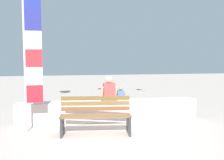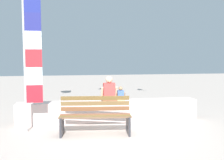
{
  "view_description": "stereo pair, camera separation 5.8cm",
  "coord_description": "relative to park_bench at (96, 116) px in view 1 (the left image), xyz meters",
  "views": [
    {
      "loc": [
        -1.26,
        -5.93,
        1.86
      ],
      "look_at": [
        0.08,
        1.29,
        1.2
      ],
      "focal_mm": 41.18,
      "sensor_mm": 36.0,
      "label": 1
    },
    {
      "loc": [
        -1.2,
        -5.94,
        1.86
      ],
      "look_at": [
        0.08,
        1.29,
        1.2
      ],
      "focal_mm": 41.18,
      "sensor_mm": 36.0,
      "label": 2
    }
  ],
  "objects": [
    {
      "name": "flag_banner",
      "position": [
        -1.53,
        0.43,
        1.5
      ],
      "size": [
        0.44,
        0.05,
        3.36
      ],
      "color": "#B7B7BC",
      "rests_on": "ground"
    },
    {
      "name": "seawall_ledge",
      "position": [
        0.54,
        1.13,
        -0.12
      ],
      "size": [
        5.18,
        0.48,
        0.6
      ],
      "primitive_type": "cube",
      "color": "beige",
      "rests_on": "ground"
    },
    {
      "name": "person_adult",
      "position": [
        0.52,
        1.09,
        0.46
      ],
      "size": [
        0.47,
        0.35,
        0.72
      ],
      "color": "brown",
      "rests_on": "seawall_ledge"
    },
    {
      "name": "park_bench",
      "position": [
        0.0,
        0.0,
        0.0
      ],
      "size": [
        1.76,
        0.8,
        0.88
      ],
      "color": "brown",
      "rests_on": "ground"
    },
    {
      "name": "ground_plane",
      "position": [
        0.54,
        -0.16,
        -0.42
      ],
      "size": [
        40.0,
        40.0,
        0.0
      ],
      "primitive_type": "plane",
      "color": "#B6A79C"
    },
    {
      "name": "person_child",
      "position": [
        0.86,
        1.09,
        0.34
      ],
      "size": [
        0.27,
        0.2,
        0.41
      ],
      "color": "tan",
      "rests_on": "seawall_ledge"
    }
  ]
}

